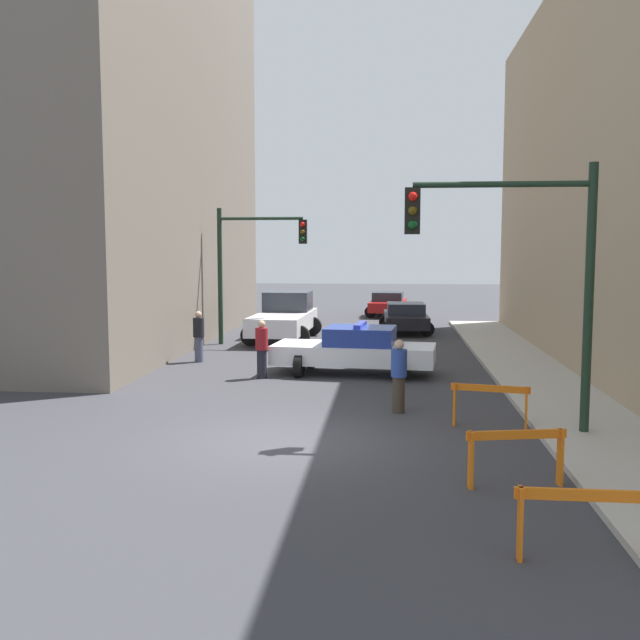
# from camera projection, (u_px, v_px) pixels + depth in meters

# --- Properties ---
(ground_plane) EXTENTS (120.00, 120.00, 0.00)m
(ground_plane) POSITION_uv_depth(u_px,v_px,m) (280.00, 441.00, 13.71)
(ground_plane) COLOR #38383D
(sidewalk_right) EXTENTS (2.40, 44.00, 0.12)m
(sidewalk_right) POSITION_uv_depth(u_px,v_px,m) (613.00, 447.00, 13.10)
(sidewalk_right) COLOR #B2ADA3
(sidewalk_right) RESTS_ON ground_plane
(building_corner_left) EXTENTS (14.00, 20.00, 21.92)m
(building_corner_left) POSITION_uv_depth(u_px,v_px,m) (28.00, 60.00, 27.62)
(building_corner_left) COLOR #6B6056
(building_corner_left) RESTS_ON ground_plane
(traffic_light_near) EXTENTS (3.64, 0.35, 5.20)m
(traffic_light_near) POSITION_uv_depth(u_px,v_px,m) (528.00, 257.00, 13.75)
(traffic_light_near) COLOR black
(traffic_light_near) RESTS_ON sidewalk_right
(traffic_light_far) EXTENTS (3.44, 0.35, 5.20)m
(traffic_light_far) POSITION_uv_depth(u_px,v_px,m) (248.00, 256.00, 27.04)
(traffic_light_far) COLOR black
(traffic_light_far) RESTS_ON ground_plane
(police_car) EXTENTS (4.86, 2.67, 1.52)m
(police_car) POSITION_uv_depth(u_px,v_px,m) (355.00, 350.00, 20.89)
(police_car) COLOR white
(police_car) RESTS_ON ground_plane
(white_truck) EXTENTS (2.77, 5.47, 1.90)m
(white_truck) POSITION_uv_depth(u_px,v_px,m) (284.00, 317.00, 28.70)
(white_truck) COLOR silver
(white_truck) RESTS_ON ground_plane
(parked_car_near) EXTENTS (2.37, 4.36, 1.31)m
(parked_car_near) POSITION_uv_depth(u_px,v_px,m) (406.00, 317.00, 31.15)
(parked_car_near) COLOR black
(parked_car_near) RESTS_ON ground_plane
(parked_car_mid) EXTENTS (2.49, 4.42, 1.31)m
(parked_car_mid) POSITION_uv_depth(u_px,v_px,m) (388.00, 303.00, 38.84)
(parked_car_mid) COLOR maroon
(parked_car_mid) RESTS_ON ground_plane
(pedestrian_crossing) EXTENTS (0.38, 0.38, 1.66)m
(pedestrian_crossing) POSITION_uv_depth(u_px,v_px,m) (262.00, 348.00, 20.22)
(pedestrian_crossing) COLOR black
(pedestrian_crossing) RESTS_ON ground_plane
(pedestrian_corner) EXTENTS (0.50, 0.50, 1.66)m
(pedestrian_corner) POSITION_uv_depth(u_px,v_px,m) (199.00, 336.00, 23.11)
(pedestrian_corner) COLOR #474C66
(pedestrian_corner) RESTS_ON ground_plane
(pedestrian_sidewalk) EXTENTS (0.50, 0.50, 1.66)m
(pedestrian_sidewalk) POSITION_uv_depth(u_px,v_px,m) (399.00, 375.00, 15.99)
(pedestrian_sidewalk) COLOR #382D23
(pedestrian_sidewalk) RESTS_ON ground_plane
(barrier_front) EXTENTS (1.60, 0.17, 0.90)m
(barrier_front) POSITION_uv_depth(u_px,v_px,m) (583.00, 513.00, 8.34)
(barrier_front) COLOR orange
(barrier_front) RESTS_ON ground_plane
(barrier_mid) EXTENTS (1.58, 0.46, 0.90)m
(barrier_mid) POSITION_uv_depth(u_px,v_px,m) (516.00, 448.00, 11.02)
(barrier_mid) COLOR orange
(barrier_mid) RESTS_ON ground_plane
(barrier_back) EXTENTS (1.58, 0.44, 0.90)m
(barrier_back) POSITION_uv_depth(u_px,v_px,m) (490.00, 399.00, 14.64)
(barrier_back) COLOR orange
(barrier_back) RESTS_ON ground_plane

